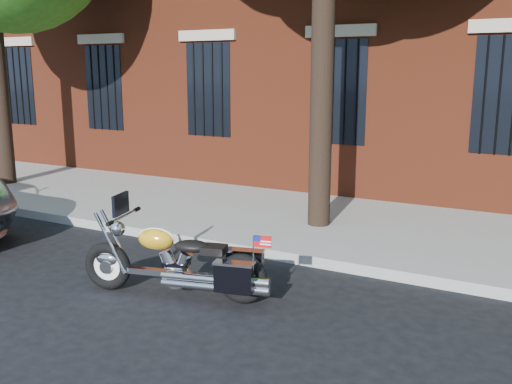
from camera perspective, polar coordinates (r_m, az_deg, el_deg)
The scene contains 4 objects.
ground at distance 7.26m, azimuth -6.27°, elevation -9.21°, with size 120.00×120.00×0.00m, color black.
curb at distance 8.34m, azimuth -0.90°, elevation -5.73°, with size 40.00×0.16×0.15m, color gray.
sidewalk at distance 9.96m, azimuth 4.37°, elevation -2.79°, with size 40.00×3.60×0.15m, color gray.
motorcycle at distance 6.75m, azimuth -7.40°, elevation -7.21°, with size 2.41×1.02×1.21m.
Camera 1 is at (3.87, -5.55, 2.63)m, focal length 40.00 mm.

